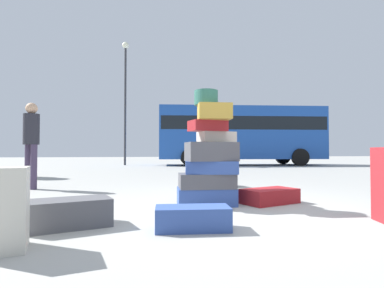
{
  "coord_description": "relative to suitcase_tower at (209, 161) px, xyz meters",
  "views": [
    {
      "loc": [
        -1.28,
        -3.58,
        0.74
      ],
      "look_at": [
        -0.24,
        1.47,
        0.87
      ],
      "focal_mm": 28.31,
      "sensor_mm": 36.0,
      "label": 1
    }
  ],
  "objects": [
    {
      "name": "person_bearded_onlooker",
      "position": [
        -2.99,
        2.43,
        0.42
      ],
      "size": [
        0.3,
        0.3,
        1.71
      ],
      "rotation": [
        0.0,
        0.0,
        -0.79
      ],
      "color": "#3F334C",
      "rests_on": "ground"
    },
    {
      "name": "suitcase_maroon_behind_tower",
      "position": [
        0.88,
        -0.03,
        -0.5
      ],
      "size": [
        0.89,
        0.67,
        0.21
      ],
      "primitive_type": "cube",
      "rotation": [
        0.0,
        0.0,
        0.33
      ],
      "color": "maroon",
      "rests_on": "ground"
    },
    {
      "name": "suitcase_cream_foreground_near",
      "position": [
        -2.0,
        -1.56,
        -0.3
      ],
      "size": [
        0.38,
        0.4,
        0.62
      ],
      "primitive_type": "cube",
      "rotation": [
        0.0,
        0.0,
        0.21
      ],
      "color": "beige",
      "rests_on": "ground"
    },
    {
      "name": "suitcase_navy_left_side",
      "position": [
        -0.49,
        -1.25,
        -0.5
      ],
      "size": [
        0.73,
        0.4,
        0.22
      ],
      "primitive_type": "cube",
      "rotation": [
        0.0,
        0.0,
        -0.11
      ],
      "color": "#334F99",
      "rests_on": "ground"
    },
    {
      "name": "suitcase_charcoal_right_side",
      "position": [
        -1.65,
        -0.9,
        -0.47
      ],
      "size": [
        0.85,
        0.61,
        0.27
      ],
      "primitive_type": "cube",
      "rotation": [
        0.0,
        0.0,
        0.29
      ],
      "color": "#4C4C51",
      "rests_on": "ground"
    },
    {
      "name": "lamp_post",
      "position": [
        -1.35,
        12.99,
        3.78
      ],
      "size": [
        0.36,
        0.36,
        6.83
      ],
      "color": "#333338",
      "rests_on": "ground"
    },
    {
      "name": "ground_plane",
      "position": [
        0.2,
        -0.47,
        -0.61
      ],
      "size": [
        80.0,
        80.0,
        0.0
      ],
      "primitive_type": "plane",
      "color": "#9E9E99"
    },
    {
      "name": "suitcase_tower",
      "position": [
        0.0,
        0.0,
        0.0
      ],
      "size": [
        0.88,
        0.66,
        1.59
      ],
      "color": "#334F99",
      "rests_on": "ground"
    },
    {
      "name": "parked_bus",
      "position": [
        4.94,
        11.9,
        1.23
      ],
      "size": [
        9.15,
        3.7,
        3.15
      ],
      "rotation": [
        0.0,
        0.0,
        -0.14
      ],
      "color": "#1E4CA5",
      "rests_on": "ground"
    },
    {
      "name": "suitcase_charcoal_white_trunk",
      "position": [
        0.72,
        2.09,
        -0.45
      ],
      "size": [
        0.76,
        0.54,
        0.31
      ],
      "primitive_type": "cube",
      "rotation": [
        0.0,
        0.0,
        0.2
      ],
      "color": "#4C4C51",
      "rests_on": "ground"
    }
  ]
}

